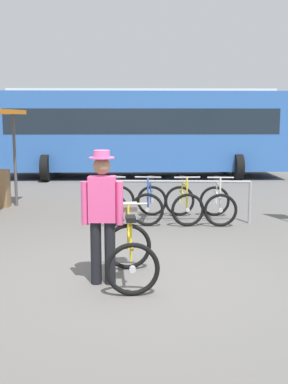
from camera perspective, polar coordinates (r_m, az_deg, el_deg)
ground_plane at (r=6.40m, az=-0.87°, el=-10.46°), size 80.00×80.00×0.00m
bike_rack_rail at (r=9.60m, az=3.38°, el=0.18°), size 3.20×0.33×0.88m
racked_bike_red at (r=9.87m, az=-3.38°, el=-1.33°), size 0.67×1.10×0.97m
racked_bike_blue at (r=9.83m, az=0.69°, el=-1.35°), size 0.68×1.09×0.97m
racked_bike_yellow at (r=9.84m, az=4.77°, el=-1.38°), size 0.86×1.19×0.97m
racked_bike_white at (r=9.89m, az=8.82°, el=-1.39°), size 0.75×1.15×0.97m
featured_bicycle at (r=6.28m, az=-1.74°, el=-6.58°), size 0.87×1.24×0.97m
person_with_featured_bike at (r=6.02m, az=-5.02°, el=-2.37°), size 0.53×0.32×1.72m
bus_distant at (r=17.12m, az=-0.30°, el=7.66°), size 10.26×4.35×3.08m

